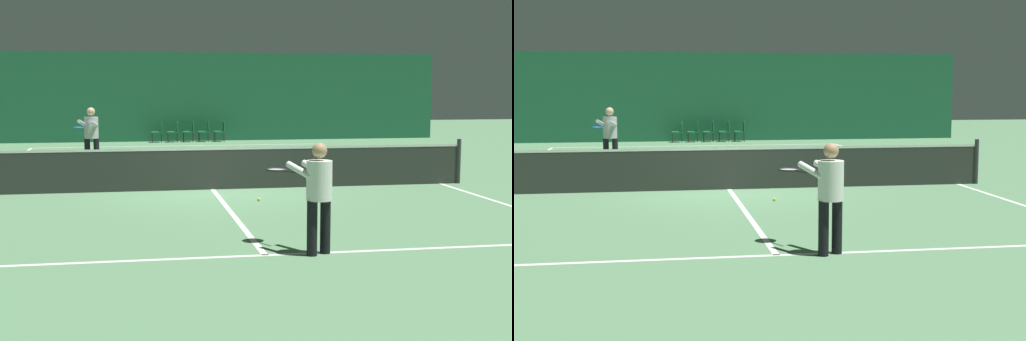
# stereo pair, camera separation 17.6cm
# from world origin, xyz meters

# --- Properties ---
(ground_plane) EXTENTS (60.00, 60.00, 0.00)m
(ground_plane) POSITION_xyz_m (0.00, 0.00, 0.00)
(ground_plane) COLOR #56845B
(backdrop_curtain) EXTENTS (23.00, 0.12, 3.73)m
(backdrop_curtain) POSITION_xyz_m (0.00, 14.35, 1.86)
(backdrop_curtain) COLOR #1E5B3D
(backdrop_curtain) RESTS_ON ground
(court_line_baseline_far) EXTENTS (11.00, 0.10, 0.00)m
(court_line_baseline_far) POSITION_xyz_m (0.00, 11.90, 0.00)
(court_line_baseline_far) COLOR white
(court_line_baseline_far) RESTS_ON ground
(court_line_service_far) EXTENTS (8.25, 0.10, 0.00)m
(court_line_service_far) POSITION_xyz_m (0.00, 6.40, 0.00)
(court_line_service_far) COLOR white
(court_line_service_far) RESTS_ON ground
(court_line_service_near) EXTENTS (8.25, 0.10, 0.00)m
(court_line_service_near) POSITION_xyz_m (0.00, -6.40, 0.00)
(court_line_service_near) COLOR white
(court_line_service_near) RESTS_ON ground
(court_line_sideline_right) EXTENTS (0.10, 23.80, 0.00)m
(court_line_sideline_right) POSITION_xyz_m (5.50, 0.00, 0.00)
(court_line_sideline_right) COLOR white
(court_line_sideline_right) RESTS_ON ground
(court_line_centre) EXTENTS (0.10, 12.80, 0.00)m
(court_line_centre) POSITION_xyz_m (0.00, 0.00, 0.00)
(court_line_centre) COLOR white
(court_line_centre) RESTS_ON ground
(tennis_net) EXTENTS (12.00, 0.10, 1.07)m
(tennis_net) POSITION_xyz_m (0.00, 0.00, 0.51)
(tennis_net) COLOR #2D332D
(tennis_net) RESTS_ON ground
(player_near) EXTENTS (0.89, 1.32, 1.56)m
(player_near) POSITION_xyz_m (0.72, -6.43, 0.91)
(player_near) COLOR black
(player_near) RESTS_ON ground
(player_far) EXTENTS (0.73, 1.42, 1.73)m
(player_far) POSITION_xyz_m (-2.92, 4.81, 1.00)
(player_far) COLOR black
(player_far) RESTS_ON ground
(courtside_chair_0) EXTENTS (0.44, 0.44, 0.84)m
(courtside_chair_0) POSITION_xyz_m (-0.66, 13.80, 0.49)
(courtside_chair_0) COLOR #2D2D2D
(courtside_chair_0) RESTS_ON ground
(courtside_chair_1) EXTENTS (0.44, 0.44, 0.84)m
(courtside_chair_1) POSITION_xyz_m (-0.01, 13.80, 0.49)
(courtside_chair_1) COLOR #2D2D2D
(courtside_chair_1) RESTS_ON ground
(courtside_chair_2) EXTENTS (0.44, 0.44, 0.84)m
(courtside_chair_2) POSITION_xyz_m (0.64, 13.80, 0.49)
(courtside_chair_2) COLOR #2D2D2D
(courtside_chair_2) RESTS_ON ground
(courtside_chair_3) EXTENTS (0.44, 0.44, 0.84)m
(courtside_chair_3) POSITION_xyz_m (1.29, 13.80, 0.49)
(courtside_chair_3) COLOR #2D2D2D
(courtside_chair_3) RESTS_ON ground
(courtside_chair_4) EXTENTS (0.44, 0.44, 0.84)m
(courtside_chair_4) POSITION_xyz_m (1.94, 13.80, 0.49)
(courtside_chair_4) COLOR #2D2D2D
(courtside_chair_4) RESTS_ON ground
(tennis_ball) EXTENTS (0.07, 0.07, 0.07)m
(tennis_ball) POSITION_xyz_m (0.75, -1.77, 0.03)
(tennis_ball) COLOR #D1DB33
(tennis_ball) RESTS_ON ground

